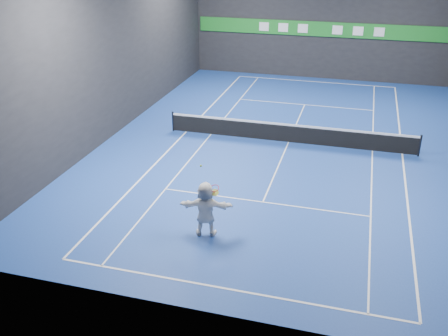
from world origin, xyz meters
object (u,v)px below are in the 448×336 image
(tennis_ball, at_px, (201,166))
(tennis_racket, at_px, (215,190))
(player, at_px, (206,209))
(tennis_net, at_px, (289,133))

(tennis_ball, xyz_separation_m, tennis_racket, (0.50, -0.10, -0.81))
(player, height_order, tennis_racket, player)
(tennis_net, relative_size, tennis_racket, 16.64)
(tennis_ball, distance_m, tennis_racket, 0.95)
(tennis_ball, xyz_separation_m, tennis_net, (1.65, 9.04, -2.01))
(tennis_ball, height_order, tennis_racket, tennis_ball)
(tennis_net, bearing_deg, tennis_racket, -97.20)
(player, xyz_separation_m, tennis_net, (1.47, 9.19, -0.46))
(tennis_net, distance_m, tennis_racket, 9.29)
(player, relative_size, tennis_racket, 2.67)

